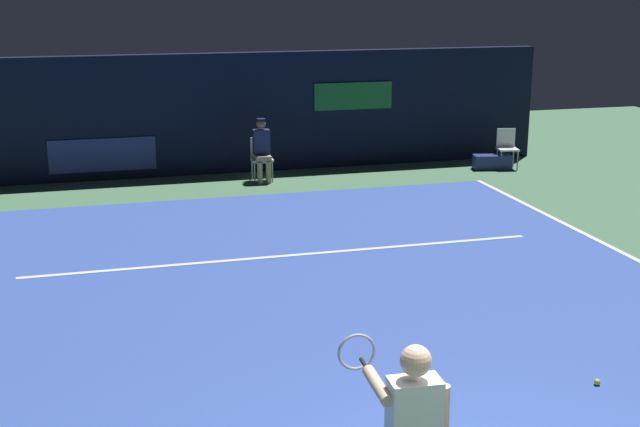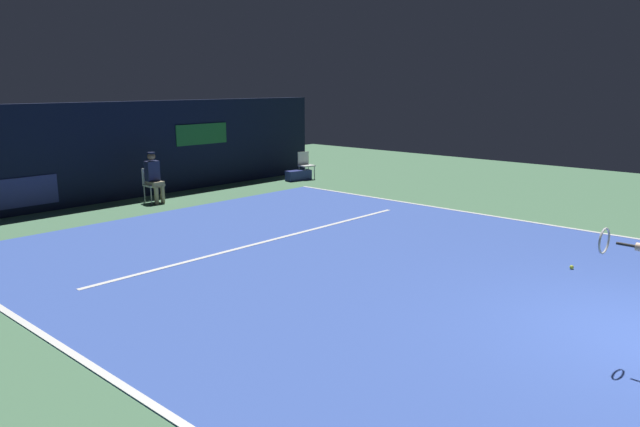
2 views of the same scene
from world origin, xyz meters
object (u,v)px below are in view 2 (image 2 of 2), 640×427
object	(u,v)px
courtside_chair_near	(305,164)
equipment_bag	(298,175)
tennis_ball	(572,267)
line_judge_on_chair	(154,177)

from	to	relation	value
courtside_chair_near	equipment_bag	size ratio (longest dim) A/B	1.05
tennis_ball	equipment_bag	xyz separation A→B (m)	(3.74, 10.09, 0.11)
tennis_ball	equipment_bag	distance (m)	10.76
equipment_bag	line_judge_on_chair	bearing A→B (deg)	-170.44
courtside_chair_near	equipment_bag	world-z (taller)	courtside_chair_near
courtside_chair_near	line_judge_on_chair	bearing A→B (deg)	178.51
line_judge_on_chair	equipment_bag	xyz separation A→B (m)	(5.21, -0.18, -0.53)
tennis_ball	equipment_bag	bearing A→B (deg)	69.65
courtside_chair_near	equipment_bag	bearing A→B (deg)	-174.71
courtside_chair_near	tennis_ball	size ratio (longest dim) A/B	12.94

